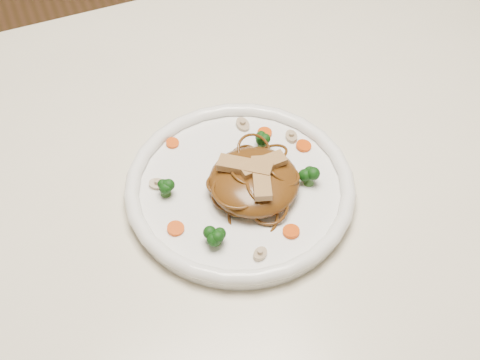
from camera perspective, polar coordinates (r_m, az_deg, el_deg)
name	(u,v)px	position (r m, az deg, el deg)	size (l,w,h in m)	color
table	(243,188)	(0.99, 0.30, -0.76)	(1.20, 0.80, 0.75)	#F0E8CB
plate	(240,191)	(0.84, 0.00, -0.96)	(0.30, 0.30, 0.02)	white
noodle_mound	(254,181)	(0.82, 1.28, -0.10)	(0.12, 0.12, 0.04)	#593311
chicken_a	(263,164)	(0.81, 2.06, 1.42)	(0.06, 0.02, 0.01)	tan
chicken_b	(245,166)	(0.81, 0.43, 1.22)	(0.07, 0.02, 0.01)	tan
chicken_c	(261,178)	(0.80, 1.94, 0.20)	(0.07, 0.02, 0.01)	tan
broccoli_0	(263,139)	(0.88, 2.10, 3.69)	(0.03, 0.03, 0.03)	#12430D
broccoli_1	(165,187)	(0.83, -6.73, -0.61)	(0.03, 0.03, 0.03)	#12430D
broccoli_2	(215,234)	(0.77, -2.22, -4.88)	(0.03, 0.03, 0.03)	#12430D
broccoli_3	(310,175)	(0.83, 6.26, 0.48)	(0.03, 0.03, 0.03)	#12430D
carrot_0	(265,133)	(0.90, 2.22, 4.23)	(0.02, 0.02, 0.01)	#CB3D07
carrot_1	(176,229)	(0.80, -5.78, -4.35)	(0.02, 0.02, 0.01)	#CB3D07
carrot_2	(304,146)	(0.89, 5.72, 3.06)	(0.02, 0.02, 0.01)	#CB3D07
carrot_3	(172,143)	(0.89, -6.07, 3.30)	(0.02, 0.02, 0.01)	#CB3D07
carrot_4	(291,231)	(0.79, 4.60, -4.61)	(0.02, 0.02, 0.01)	#CB3D07
mushroom_0	(260,254)	(0.77, 1.80, -6.64)	(0.02, 0.02, 0.01)	beige
mushroom_1	(291,137)	(0.90, 4.62, 3.89)	(0.02, 0.02, 0.01)	beige
mushroom_2	(157,184)	(0.84, -7.41, -0.38)	(0.02, 0.02, 0.01)	beige
mushroom_3	(243,125)	(0.91, 0.25, 4.97)	(0.03, 0.03, 0.01)	beige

